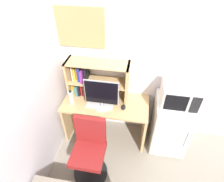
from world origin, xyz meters
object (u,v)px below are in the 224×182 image
water_bottle (71,98)px  mini_fridge (170,125)px  wall_corkboard (78,28)px  desk_chair (90,152)px  hutch_bookshelf (89,77)px  computer_mouse (123,107)px  monitor (102,94)px  keyboard (100,106)px  microwave (180,94)px

water_bottle → mini_fridge: size_ratio=0.27×
wall_corkboard → desk_chair: bearing=-71.6°
hutch_bookshelf → desk_chair: bearing=-77.2°
hutch_bookshelf → water_bottle: size_ratio=3.64×
computer_mouse → water_bottle: (-0.74, -0.03, 0.09)m
monitor → desk_chair: 0.77m
computer_mouse → wall_corkboard: wall_corkboard is taller
keyboard → wall_corkboard: bearing=131.5°
keyboard → wall_corkboard: wall_corkboard is taller
mini_fridge → desk_chair: bearing=-148.8°
wall_corkboard → computer_mouse: bearing=-27.7°
mini_fridge → monitor: bearing=-175.1°
microwave → water_bottle: bearing=-176.2°
monitor → computer_mouse: (0.30, 0.03, -0.21)m
hutch_bookshelf → mini_fridge: hutch_bookshelf is taller
microwave → desk_chair: microwave is taller
computer_mouse → monitor: bearing=-174.9°
hutch_bookshelf → keyboard: 0.43m
keyboard → mini_fridge: size_ratio=0.42×
keyboard → microwave: bearing=4.4°
keyboard → microwave: size_ratio=0.85×
monitor → water_bottle: (-0.44, -0.01, -0.12)m
monitor → keyboard: bearing=167.6°
desk_chair → microwave: bearing=31.3°
keyboard → water_bottle: bearing=-177.9°
hutch_bookshelf → computer_mouse: bearing=-22.7°
mini_fridge → desk_chair: desk_chair is taller
water_bottle → desk_chair: (0.38, -0.54, -0.41)m
monitor → desk_chair: (-0.06, -0.55, -0.53)m
computer_mouse → desk_chair: desk_chair is taller
microwave → mini_fridge: bearing=-90.1°
microwave → desk_chair: size_ratio=0.47×
monitor → microwave: size_ratio=1.05×
keyboard → desk_chair: bearing=-91.7°
computer_mouse → water_bottle: water_bottle is taller
monitor → keyboard: 0.23m
hutch_bookshelf → microwave: (1.23, -0.16, 0.01)m
keyboard → computer_mouse: (0.34, 0.02, 0.01)m
water_bottle → monitor: bearing=0.8°
monitor → mini_fridge: monitor is taller
desk_chair → water_bottle: bearing=125.1°
hutch_bookshelf → monitor: 0.35m
keyboard → desk_chair: 0.64m
wall_corkboard → mini_fridge: bearing=-12.0°
hutch_bookshelf → keyboard: (0.20, -0.24, -0.29)m
keyboard → computer_mouse: size_ratio=3.46×
mini_fridge → microwave: bearing=89.9°
mini_fridge → wall_corkboard: bearing=168.0°
microwave → wall_corkboard: 1.53m
computer_mouse → wall_corkboard: bearing=152.3°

